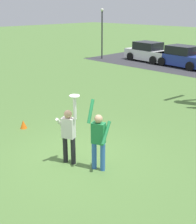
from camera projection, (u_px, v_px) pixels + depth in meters
name	position (u px, v px, depth m)	size (l,w,h in m)	color
ground_plane	(79.00, 158.00, 8.90)	(120.00, 120.00, 0.00)	#567F3D
person_catcher	(69.00, 132.00, 8.30)	(0.58, 0.48, 2.08)	black
person_defender	(98.00, 138.00, 7.96)	(0.63, 0.57, 2.04)	#3366B7
frisbee_disc	(74.00, 96.00, 7.84)	(0.28, 0.28, 0.02)	white
parked_car_white	(149.00, 52.00, 24.67)	(4.26, 2.34, 1.59)	white
parked_car_blue	(183.00, 57.00, 22.30)	(4.26, 2.34, 1.59)	#233893
lamppost_by_lot	(102.00, 29.00, 25.19)	(0.28, 0.28, 4.26)	#2D2D33
field_cone_orange	(23.00, 124.00, 11.04)	(0.26, 0.26, 0.32)	orange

